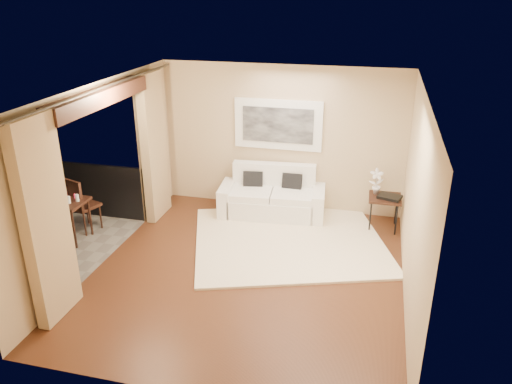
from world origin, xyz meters
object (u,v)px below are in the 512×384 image
(sofa, at_px, (272,198))
(side_table, at_px, (385,200))
(balcony_chair_far, at_px, (79,201))
(bistro_table, at_px, (67,206))
(orchid, at_px, (376,181))
(balcony_chair_near, at_px, (52,235))
(ice_bucket, at_px, (63,192))

(sofa, distance_m, side_table, 2.02)
(balcony_chair_far, bearing_deg, bistro_table, 104.50)
(bistro_table, bearing_deg, sofa, 30.33)
(orchid, bearing_deg, side_table, -32.23)
(orchid, xyz_separation_m, balcony_chair_far, (-4.89, -1.51, -0.25))
(balcony_chair_near, bearing_deg, sofa, 29.68)
(side_table, height_order, orchid, orchid)
(orchid, relative_size, balcony_chair_near, 0.42)
(orchid, distance_m, balcony_chair_far, 5.12)
(balcony_chair_near, bearing_deg, side_table, 13.40)
(bistro_table, bearing_deg, orchid, 20.29)
(side_table, bearing_deg, orchid, 147.77)
(side_table, distance_m, balcony_chair_far, 5.25)
(side_table, bearing_deg, sofa, 177.48)
(orchid, bearing_deg, balcony_chair_near, -148.06)
(balcony_chair_far, bearing_deg, sofa, -135.43)
(balcony_chair_near, height_order, ice_bucket, balcony_chair_near)
(balcony_chair_far, xyz_separation_m, ice_bucket, (-0.15, -0.16, 0.23))
(balcony_chair_far, relative_size, balcony_chair_near, 0.91)
(sofa, height_order, orchid, orchid)
(ice_bucket, bearing_deg, balcony_chair_far, 48.30)
(sofa, xyz_separation_m, balcony_chair_near, (-2.66, -2.79, 0.31))
(sofa, distance_m, orchid, 1.90)
(orchid, distance_m, ice_bucket, 5.30)
(sofa, relative_size, side_table, 3.33)
(side_table, distance_m, balcony_chair_near, 5.39)
(side_table, bearing_deg, ice_bucket, -163.18)
(orchid, xyz_separation_m, bistro_table, (-4.91, -1.81, -0.20))
(balcony_chair_far, xyz_separation_m, balcony_chair_near, (0.39, -1.29, 0.06))
(sofa, distance_m, bistro_table, 3.57)
(orchid, height_order, balcony_chair_far, orchid)
(sofa, bearing_deg, balcony_chair_far, -159.05)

